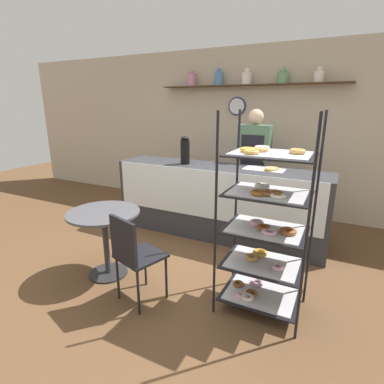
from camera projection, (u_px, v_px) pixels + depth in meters
ground_plane at (174, 277)px, 3.24m from camera, size 14.00×14.00×0.00m
back_wall at (249, 131)px, 5.05m from camera, size 10.00×0.30×2.70m
display_counter at (218, 202)px, 4.15m from camera, size 2.91×0.62×1.00m
pastry_rack at (265, 227)px, 2.54m from camera, size 0.73×0.54×1.76m
person_worker at (253, 165)px, 4.39m from camera, size 0.46×0.23×1.74m
cafe_table at (105, 227)px, 3.15m from camera, size 0.75×0.75×0.73m
cafe_chair at (133, 251)px, 2.68m from camera, size 0.48×0.48×0.87m
coffee_carafe at (185, 151)px, 4.13m from camera, size 0.13×0.13×0.38m
donut_tray_counter at (268, 169)px, 3.76m from camera, size 0.50×0.26×0.05m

